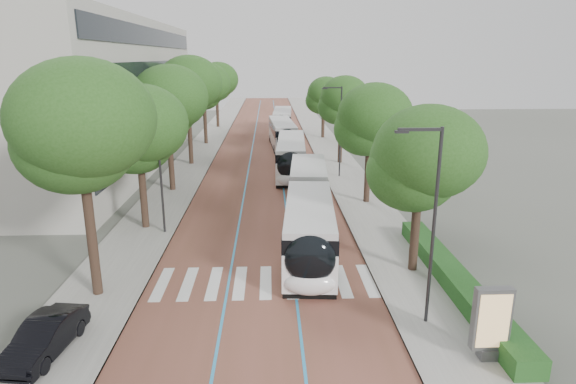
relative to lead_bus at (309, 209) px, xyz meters
name	(u,v)px	position (x,y,z in m)	size (l,w,h in m)	color
ground	(261,292)	(-2.82, -7.50, -1.63)	(160.00, 160.00, 0.00)	#51544C
road	(266,144)	(-2.82, 32.50, -1.62)	(11.00, 140.00, 0.02)	brown
sidewalk_left	(206,144)	(-10.32, 32.50, -1.57)	(4.00, 140.00, 0.12)	gray
sidewalk_right	(325,143)	(4.68, 32.50, -1.57)	(4.00, 140.00, 0.12)	gray
kerb_left	(221,143)	(-8.42, 32.50, -1.57)	(0.20, 140.00, 0.14)	gray
kerb_right	(310,143)	(2.78, 32.50, -1.57)	(0.20, 140.00, 0.14)	gray
zebra_crossing	(266,282)	(-2.62, -6.50, -1.60)	(10.55, 3.60, 0.01)	silver
lane_line_left	(253,143)	(-4.42, 32.50, -1.60)	(0.12, 126.00, 0.01)	#2688C0
lane_line_right	(278,143)	(-1.22, 32.50, -1.60)	(0.12, 126.00, 0.01)	#2688C0
office_building	(64,95)	(-22.29, 20.50, 5.37)	(18.11, 40.00, 14.00)	#9D9A91
hedge	(454,279)	(6.28, -7.50, -1.11)	(1.20, 14.00, 0.80)	#184216
streetlight_near	(430,212)	(3.80, -10.50, 3.19)	(1.82, 0.20, 8.00)	#2A2A2C
streetlight_far	(339,125)	(3.80, 14.50, 3.19)	(1.82, 0.20, 8.00)	#2A2A2C
lamp_post_left	(160,169)	(-8.92, 0.50, 2.49)	(0.14, 0.14, 8.00)	#2A2A2C
trees_left	(185,97)	(-10.32, 18.66, 5.34)	(6.29, 61.04, 10.21)	black
trees_right	(355,115)	(4.88, 12.75, 4.19)	(5.35, 47.09, 8.29)	black
lead_bus	(309,209)	(0.00, 0.00, 0.00)	(3.87, 18.53, 3.20)	black
bus_queued_0	(291,157)	(-0.35, 15.99, 0.00)	(3.14, 12.51, 3.20)	white
bus_queued_1	(283,135)	(-0.76, 29.14, 0.00)	(3.23, 12.52, 3.20)	white
bus_queued_2	(282,121)	(-0.41, 41.87, 0.00)	(3.13, 12.51, 3.20)	white
ad_panel	(491,322)	(5.38, -13.09, -0.06)	(1.34, 0.52, 2.77)	#59595B
parked_car	(45,337)	(-10.60, -12.16, -0.84)	(1.41, 4.05, 1.33)	black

